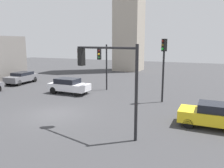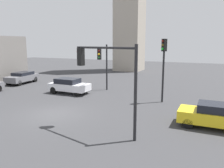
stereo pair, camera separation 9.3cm
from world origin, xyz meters
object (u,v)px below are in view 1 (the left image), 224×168
object	(u,v)px
traffic_light_2	(106,69)
car_2	(69,86)
traffic_light_1	(103,59)
traffic_light_3	(164,59)
car_3	(22,77)
car_1	(215,115)

from	to	relation	value
traffic_light_2	car_2	size ratio (longest dim) A/B	1.22
traffic_light_1	traffic_light_3	size ratio (longest dim) A/B	0.91
traffic_light_1	car_2	size ratio (longest dim) A/B	1.20
traffic_light_2	car_3	xyz separation A→B (m)	(-16.05, 9.46, -2.77)
car_1	car_3	size ratio (longest dim) A/B	0.91
car_2	traffic_light_3	bearing A→B (deg)	2.97
car_3	car_1	bearing A→B (deg)	67.53
traffic_light_3	car_2	bearing A→B (deg)	-55.67
car_1	car_3	xyz separation A→B (m)	(-21.58, 6.28, 0.00)
traffic_light_2	car_1	xyz separation A→B (m)	(5.53, 3.18, -2.77)
traffic_light_2	car_3	bearing A→B (deg)	-16.86
traffic_light_1	traffic_light_2	world-z (taller)	traffic_light_2
traffic_light_3	car_2	world-z (taller)	traffic_light_3
traffic_light_1	car_3	bearing A→B (deg)	-104.55
traffic_light_3	car_2	size ratio (longest dim) A/B	1.32
traffic_light_3	car_1	xyz separation A→B (m)	(4.07, -4.55, -2.89)
traffic_light_1	traffic_light_2	distance (m)	10.07
traffic_light_3	car_3	xyz separation A→B (m)	(-17.51, 1.73, -2.88)
traffic_light_1	car_1	size ratio (longest dim) A/B	1.19
traffic_light_1	car_3	distance (m)	11.69
traffic_light_2	car_1	distance (m)	6.95
traffic_light_3	car_3	bearing A→B (deg)	-64.46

